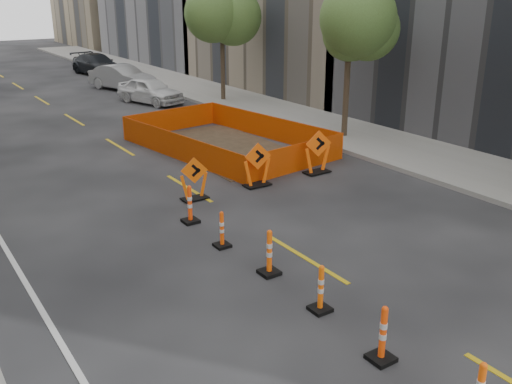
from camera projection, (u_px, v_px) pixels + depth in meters
ground_plane at (443, 340)px, 10.34m from camera, size 140.00×140.00×0.00m
sidewalk_right at (354, 135)px, 24.41m from camera, size 4.00×90.00×0.15m
tree_r_b at (350, 28)px, 22.59m from camera, size 2.80×2.80×5.95m
tree_r_c at (222, 17)px, 30.41m from camera, size 2.80×2.80×5.95m
channelizer_3 at (383, 334)px, 9.62m from camera, size 0.42×0.42×1.06m
channelizer_4 at (321, 288)px, 11.13m from camera, size 0.39×0.39×1.00m
channelizer_5 at (269, 252)px, 12.56m from camera, size 0.42×0.42×1.07m
channelizer_6 at (222, 229)px, 13.92m from camera, size 0.37×0.37×0.94m
channelizer_7 at (190, 204)px, 15.36m from camera, size 0.42×0.42×1.06m
chevron_sign_left at (194, 179)px, 16.98m from camera, size 1.03×0.85×1.33m
chevron_sign_center at (257, 165)px, 18.12m from camera, size 1.09×0.82×1.45m
chevron_sign_right at (318, 152)px, 19.38m from camera, size 1.16×0.91×1.52m
safety_fence at (226, 136)px, 22.47m from camera, size 5.67×8.47×0.99m
parked_car_near at (150, 90)px, 31.26m from camera, size 2.84×4.45×1.41m
parked_car_mid at (122, 78)px, 35.32m from camera, size 3.13×4.91×1.53m
parked_car_far at (97, 64)px, 41.53m from camera, size 2.76×5.36×1.49m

